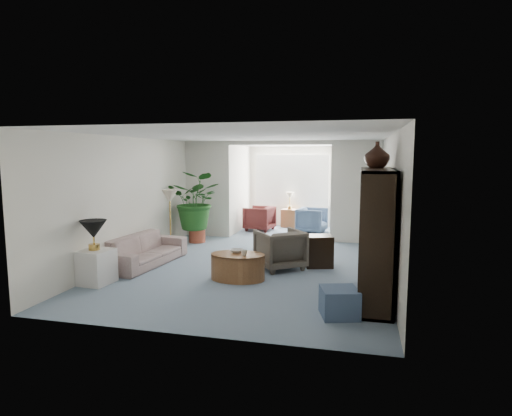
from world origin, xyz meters
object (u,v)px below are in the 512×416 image
(coffee_table, at_px, (238,267))
(cabinet_urn, at_px, (377,155))
(entertainment_cabinet, at_px, (375,236))
(framed_picture, at_px, (389,182))
(wingback_chair, at_px, (280,249))
(floor_lamp, at_px, (170,196))
(sunroom_chair_blue, at_px, (312,220))
(sunroom_table, at_px, (290,218))
(side_table_dark, at_px, (319,251))
(coffee_bowl, at_px, (236,251))
(table_lamp, at_px, (93,229))
(sofa, at_px, (145,250))
(ottoman, at_px, (339,302))
(coffee_cup, at_px, (244,253))
(plant_pot, at_px, (197,236))
(sunroom_chair_maroon, at_px, (259,218))
(end_table, at_px, (95,267))

(coffee_table, relative_size, cabinet_urn, 2.37)
(coffee_table, distance_m, entertainment_cabinet, 2.44)
(framed_picture, bearing_deg, wingback_chair, 169.34)
(floor_lamp, distance_m, sunroom_chair_blue, 4.29)
(sunroom_table, bearing_deg, sunroom_chair_blue, -45.00)
(sunroom_chair_blue, bearing_deg, cabinet_urn, -153.19)
(side_table_dark, bearing_deg, coffee_bowl, -140.60)
(table_lamp, xyz_separation_m, side_table_dark, (3.53, 1.98, -0.62))
(sofa, xyz_separation_m, ottoman, (3.84, -1.88, -0.10))
(framed_picture, xyz_separation_m, coffee_cup, (-2.34, -0.63, -1.20))
(table_lamp, xyz_separation_m, wingback_chair, (2.83, 1.68, -0.55))
(coffee_cup, height_order, ottoman, coffee_cup)
(cabinet_urn, bearing_deg, floor_lamp, 157.96)
(wingback_chair, bearing_deg, coffee_bowl, 15.21)
(coffee_table, distance_m, coffee_cup, 0.33)
(table_lamp, xyz_separation_m, coffee_table, (2.25, 0.79, -0.70))
(cabinet_urn, bearing_deg, sunroom_chair_blue, 107.13)
(side_table_dark, relative_size, sunroom_table, 1.13)
(sofa, xyz_separation_m, cabinet_urn, (4.31, -0.61, 1.86))
(table_lamp, bearing_deg, sunroom_table, 70.46)
(floor_lamp, distance_m, plant_pot, 1.60)
(framed_picture, height_order, coffee_table, framed_picture)
(wingback_chair, xyz_separation_m, sunroom_chair_maroon, (-1.32, 3.93, -0.02))
(ottoman, bearing_deg, sunroom_chair_maroon, 112.45)
(wingback_chair, height_order, sunroom_chair_maroon, wingback_chair)
(table_lamp, bearing_deg, coffee_table, 19.38)
(side_table_dark, xyz_separation_m, plant_pot, (-3.14, 1.65, -0.14))
(coffee_table, relative_size, plant_pot, 2.37)
(side_table_dark, bearing_deg, coffee_table, -137.03)
(floor_lamp, distance_m, sunroom_table, 4.49)
(coffee_bowl, height_order, sunroom_table, sunroom_table)
(sunroom_table, bearing_deg, coffee_cup, -88.55)
(plant_pot, bearing_deg, coffee_cup, -55.62)
(wingback_chair, bearing_deg, side_table_dark, 166.90)
(coffee_bowl, bearing_deg, sunroom_chair_blue, 80.31)
(table_lamp, relative_size, coffee_bowl, 1.90)
(entertainment_cabinet, distance_m, ottoman, 1.19)
(framed_picture, xyz_separation_m, side_table_dark, (-1.21, 0.66, -1.40))
(framed_picture, xyz_separation_m, plant_pot, (-4.35, 2.30, -1.54))
(table_lamp, bearing_deg, wingback_chair, 30.75)
(end_table, relative_size, sunroom_chair_blue, 0.76)
(plant_pot, distance_m, sunroom_chair_maroon, 2.28)
(plant_pot, bearing_deg, side_table_dark, -27.65)
(sunroom_chair_blue, bearing_deg, coffee_cup, -177.34)
(framed_picture, relative_size, end_table, 0.87)
(floor_lamp, relative_size, sunroom_chair_maroon, 0.47)
(cabinet_urn, bearing_deg, framed_picture, 68.56)
(coffee_table, xyz_separation_m, ottoman, (1.79, -1.32, -0.03))
(coffee_cup, distance_m, sunroom_chair_blue, 4.96)
(coffee_bowl, height_order, ottoman, coffee_bowl)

